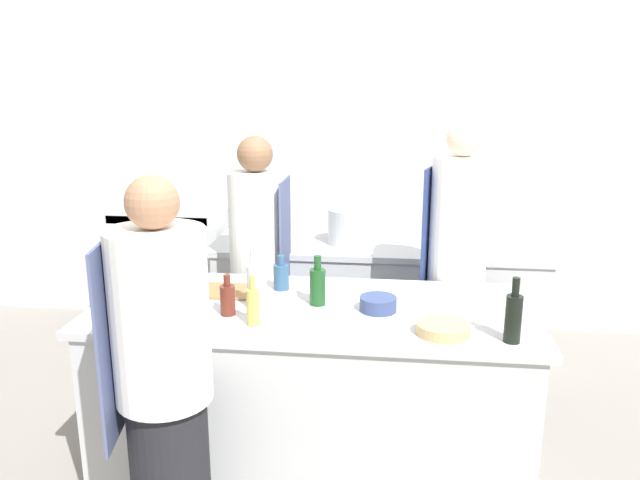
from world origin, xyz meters
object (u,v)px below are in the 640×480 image
at_px(bottle_cooking_oil, 318,285).
at_px(bottle_olive_oil, 254,285).
at_px(bottle_water, 253,305).
at_px(chef_at_stove, 259,270).
at_px(bowl_prep_small, 443,328).
at_px(stockpot, 350,226).
at_px(cup, 149,312).
at_px(bottle_sauce, 228,299).
at_px(bowl_mixing_large, 378,304).
at_px(bottle_wine, 281,276).
at_px(chef_at_prep_near, 164,384).
at_px(chef_at_pass_far, 455,277).
at_px(oven_range, 175,270).
at_px(bottle_vinegar, 513,317).

bearing_deg(bottle_cooking_oil, bottle_olive_oil, -165.08).
xyz_separation_m(bottle_olive_oil, bottle_water, (0.04, -0.22, -0.03)).
relative_size(chef_at_stove, bottle_water, 7.11).
height_order(bowl_prep_small, stockpot, stockpot).
xyz_separation_m(bottle_water, cup, (-0.49, -0.02, -0.05)).
xyz_separation_m(bottle_sauce, bowl_mixing_large, (0.72, 0.14, -0.04)).
distance_m(bottle_cooking_oil, bowl_prep_small, 0.68).
distance_m(bottle_olive_oil, bowl_mixing_large, 0.61).
bearing_deg(bowl_prep_small, bottle_wine, 148.00).
xyz_separation_m(chef_at_prep_near, chef_at_stove, (0.07, 1.50, 0.01)).
distance_m(bottle_cooking_oil, stockpot, 1.20).
relative_size(chef_at_stove, chef_at_pass_far, 0.94).
bearing_deg(chef_at_pass_far, stockpot, 63.46).
height_order(chef_at_pass_far, bottle_olive_oil, chef_at_pass_far).
height_order(bottle_sauce, bowl_mixing_large, bottle_sauce).
distance_m(oven_range, bottle_cooking_oil, 2.26).
distance_m(bowl_prep_small, cup, 1.36).
bearing_deg(bottle_wine, bottle_olive_oil, -105.73).
relative_size(bowl_mixing_large, bowl_prep_small, 0.75).
bearing_deg(chef_at_prep_near, bottle_wine, -28.25).
distance_m(bottle_sauce, stockpot, 1.47).
bearing_deg(oven_range, bottle_wine, -52.70).
height_order(bottle_cooking_oil, stockpot, bottle_cooking_oil).
bearing_deg(chef_at_pass_far, bottle_wine, 127.94).
bearing_deg(bowl_prep_small, chef_at_stove, 134.99).
distance_m(bowl_mixing_large, cup, 1.09).
xyz_separation_m(chef_at_stove, stockpot, (0.55, 0.44, 0.20)).
distance_m(bottle_cooking_oil, bottle_sauce, 0.45).
distance_m(bottle_wine, bottle_sauce, 0.44).
height_order(chef_at_pass_far, bottle_water, chef_at_pass_far).
relative_size(bottle_cooking_oil, stockpot, 0.86).
relative_size(bottle_cooking_oil, bowl_mixing_large, 1.41).
height_order(bottle_olive_oil, stockpot, bottle_olive_oil).
bearing_deg(chef_at_stove, bowl_prep_small, 45.49).
height_order(bottle_vinegar, bottle_water, bottle_vinegar).
distance_m(bottle_wine, bowl_prep_small, 0.97).
distance_m(chef_at_pass_far, bottle_cooking_oil, 0.95).
bearing_deg(cup, bowl_mixing_large, 13.90).
bearing_deg(chef_at_stove, chef_at_pass_far, 82.17).
distance_m(bottle_vinegar, stockpot, 1.76).
bearing_deg(chef_at_pass_far, bottle_water, 147.93).
relative_size(oven_range, chef_at_pass_far, 0.58).
relative_size(bottle_vinegar, bowl_prep_small, 1.21).
relative_size(chef_at_prep_near, bottle_olive_oil, 5.55).
relative_size(bottle_cooking_oil, bottle_water, 1.07).
height_order(bottle_olive_oil, bowl_prep_small, bottle_olive_oil).
distance_m(chef_at_stove, bottle_wine, 0.63).
xyz_separation_m(oven_range, bottle_sauce, (0.96, -1.91, 0.48)).
xyz_separation_m(chef_at_pass_far, bottle_olive_oil, (-1.04, -0.67, 0.14)).
xyz_separation_m(bottle_wine, bowl_prep_small, (0.82, -0.51, -0.05)).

